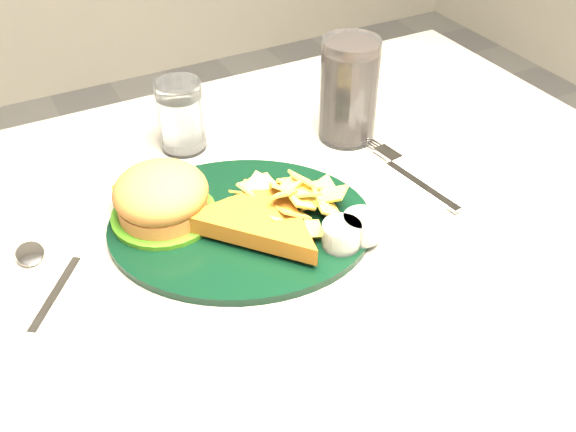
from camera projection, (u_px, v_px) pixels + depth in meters
name	position (u px, v px, depth m)	size (l,w,h in m)	color
table	(259.00, 406.00, 1.04)	(1.20, 0.80, 0.75)	#9E988E
dinner_plate	(240.00, 204.00, 0.79)	(0.33, 0.28, 0.08)	black
water_glass	(181.00, 116.00, 0.92)	(0.07, 0.07, 0.11)	white
cola_glass	(349.00, 91.00, 0.93)	(0.08, 0.08, 0.16)	black
fork_napkin	(417.00, 182.00, 0.88)	(0.13, 0.18, 0.01)	white
spoon	(55.00, 292.00, 0.71)	(0.04, 0.16, 0.01)	white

